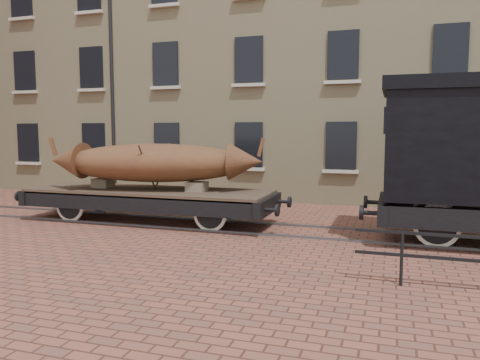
% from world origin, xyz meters
% --- Properties ---
extents(ground, '(90.00, 90.00, 0.00)m').
position_xyz_m(ground, '(0.00, 0.00, 0.00)').
color(ground, brown).
extents(warehouse_cream, '(40.00, 10.19, 14.00)m').
position_xyz_m(warehouse_cream, '(3.00, 9.99, 7.00)').
color(warehouse_cream, beige).
rests_on(warehouse_cream, ground).
extents(rail_track, '(30.00, 1.52, 0.06)m').
position_xyz_m(rail_track, '(0.00, 0.00, 0.03)').
color(rail_track, '#59595E').
rests_on(rail_track, ground).
extents(flatcar_wagon, '(8.33, 2.26, 1.26)m').
position_xyz_m(flatcar_wagon, '(-4.11, 0.00, 0.78)').
color(flatcar_wagon, '#483A2D').
rests_on(flatcar_wagon, ground).
extents(iron_boat, '(6.43, 2.95, 1.55)m').
position_xyz_m(iron_boat, '(-3.87, -0.00, 1.79)').
color(iron_boat, brown).
rests_on(iron_boat, flatcar_wagon).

